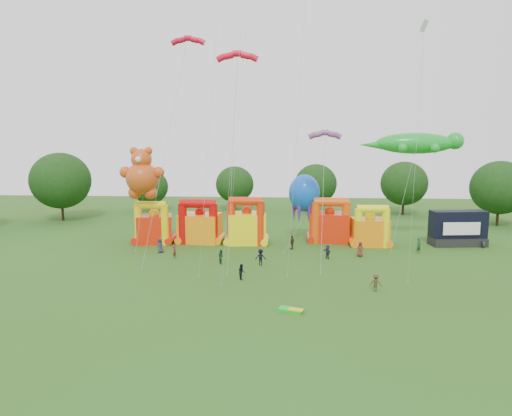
# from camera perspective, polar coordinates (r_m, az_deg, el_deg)

# --- Properties ---
(ground) EXTENTS (160.00, 160.00, 0.00)m
(ground) POSITION_cam_1_polar(r_m,az_deg,el_deg) (37.08, 0.09, -13.75)
(ground) COLOR #315116
(ground) RESTS_ON ground
(tree_ring) EXTENTS (123.47, 125.57, 12.07)m
(tree_ring) POSITION_cam_1_polar(r_m,az_deg,el_deg) (35.90, -1.73, -4.03)
(tree_ring) COLOR #352314
(tree_ring) RESTS_ON ground
(bouncy_castle_0) EXTENTS (5.48, 4.80, 5.99)m
(bouncy_castle_0) POSITION_cam_1_polar(r_m,az_deg,el_deg) (64.56, -12.63, -2.29)
(bouncy_castle_0) COLOR red
(bouncy_castle_0) RESTS_ON ground
(bouncy_castle_1) EXTENTS (5.88, 4.93, 6.25)m
(bouncy_castle_1) POSITION_cam_1_polar(r_m,az_deg,el_deg) (63.88, -7.04, -2.18)
(bouncy_castle_1) COLOR orange
(bouncy_castle_1) RESTS_ON ground
(bouncy_castle_2) EXTENTS (5.44, 4.55, 6.63)m
(bouncy_castle_2) POSITION_cam_1_polar(r_m,az_deg,el_deg) (62.50, -1.18, -2.22)
(bouncy_castle_2) COLOR #FFED0D
(bouncy_castle_2) RESTS_ON ground
(bouncy_castle_3) EXTENTS (5.81, 4.89, 6.37)m
(bouncy_castle_3) POSITION_cam_1_polar(r_m,az_deg,el_deg) (64.74, 9.19, -2.05)
(bouncy_castle_3) COLOR red
(bouncy_castle_3) RESTS_ON ground
(bouncy_castle_4) EXTENTS (4.83, 3.96, 5.70)m
(bouncy_castle_4) POSITION_cam_1_polar(r_m,az_deg,el_deg) (63.30, 14.08, -2.64)
(bouncy_castle_4) COLOR orange
(bouncy_castle_4) RESTS_ON ground
(stage_trailer) EXTENTS (7.50, 3.58, 4.76)m
(stage_trailer) POSITION_cam_1_polar(r_m,az_deg,el_deg) (67.30, 23.91, -2.38)
(stage_trailer) COLOR black
(stage_trailer) RESTS_ON ground
(teddy_bear_kite) EXTENTS (5.94, 5.01, 13.36)m
(teddy_bear_kite) POSITION_cam_1_polar(r_m,az_deg,el_deg) (61.65, -14.09, 3.53)
(teddy_bear_kite) COLOR #CC4816
(teddy_bear_kite) RESTS_ON ground
(gecko_kite) EXTENTS (13.57, 7.91, 15.23)m
(gecko_kite) POSITION_cam_1_polar(r_m,az_deg,el_deg) (62.25, 18.29, 2.84)
(gecko_kite) COLOR green
(gecko_kite) RESTS_ON ground
(octopus_kite) EXTENTS (4.95, 9.38, 9.51)m
(octopus_kite) POSITION_cam_1_polar(r_m,az_deg,el_deg) (62.78, 5.56, -0.35)
(octopus_kite) COLOR blue
(octopus_kite) RESTS_ON ground
(parafoil_kites) EXTENTS (22.40, 13.08, 27.71)m
(parafoil_kites) POSITION_cam_1_polar(r_m,az_deg,el_deg) (53.80, -8.28, 6.87)
(parafoil_kites) COLOR red
(parafoil_kites) RESTS_ON ground
(diamond_kites) EXTENTS (23.80, 17.07, 36.76)m
(diamond_kites) POSITION_cam_1_polar(r_m,az_deg,el_deg) (49.58, 2.02, 10.85)
(diamond_kites) COLOR red
(diamond_kites) RESTS_ON ground
(folded_kite_bundle) EXTENTS (2.22, 1.62, 0.31)m
(folded_kite_bundle) POSITION_cam_1_polar(r_m,az_deg,el_deg) (38.70, 4.46, -12.59)
(folded_kite_bundle) COLOR green
(folded_kite_bundle) RESTS_ON ground
(spectator_0) EXTENTS (1.04, 0.85, 1.85)m
(spectator_0) POSITION_cam_1_polar(r_m,az_deg,el_deg) (58.89, -11.89, -4.63)
(spectator_0) COLOR #2A2843
(spectator_0) RESTS_ON ground
(spectator_1) EXTENTS (0.47, 0.62, 1.52)m
(spectator_1) POSITION_cam_1_polar(r_m,az_deg,el_deg) (56.04, -10.14, -5.42)
(spectator_1) COLOR maroon
(spectator_1) RESTS_ON ground
(spectator_2) EXTENTS (0.94, 1.00, 1.64)m
(spectator_2) POSITION_cam_1_polar(r_m,az_deg,el_deg) (52.81, -4.37, -6.09)
(spectator_2) COLOR #183D22
(spectator_2) RESTS_ON ground
(spectator_3) EXTENTS (1.24, 0.75, 1.87)m
(spectator_3) POSITION_cam_1_polar(r_m,az_deg,el_deg) (51.98, 0.58, -6.17)
(spectator_3) COLOR black
(spectator_3) RESTS_ON ground
(spectator_4) EXTENTS (0.91, 1.18, 1.87)m
(spectator_4) POSITION_cam_1_polar(r_m,az_deg,el_deg) (59.65, 4.54, -4.30)
(spectator_4) COLOR #382816
(spectator_4) RESTS_ON ground
(spectator_5) EXTENTS (1.17, 1.62, 1.69)m
(spectator_5) POSITION_cam_1_polar(r_m,az_deg,el_deg) (55.44, 8.90, -5.45)
(spectator_5) COLOR #2B2844
(spectator_5) RESTS_ON ground
(spectator_6) EXTENTS (0.93, 0.63, 1.85)m
(spectator_6) POSITION_cam_1_polar(r_m,az_deg,el_deg) (57.17, 12.90, -5.06)
(spectator_6) COLOR maroon
(spectator_6) RESTS_ON ground
(spectator_7) EXTENTS (0.85, 0.77, 1.94)m
(spectator_7) POSITION_cam_1_polar(r_m,az_deg,el_deg) (60.99, 19.68, -4.45)
(spectator_7) COLOR #1B4321
(spectator_7) RESTS_ON ground
(spectator_8) EXTENTS (0.85, 0.94, 1.60)m
(spectator_8) POSITION_cam_1_polar(r_m,az_deg,el_deg) (46.85, -1.81, -7.97)
(spectator_8) COLOR black
(spectator_8) RESTS_ON ground
(spectator_9) EXTENTS (1.17, 0.87, 1.62)m
(spectator_9) POSITION_cam_1_polar(r_m,az_deg,el_deg) (44.71, 14.74, -9.04)
(spectator_9) COLOR #3E2C19
(spectator_9) RESTS_ON ground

